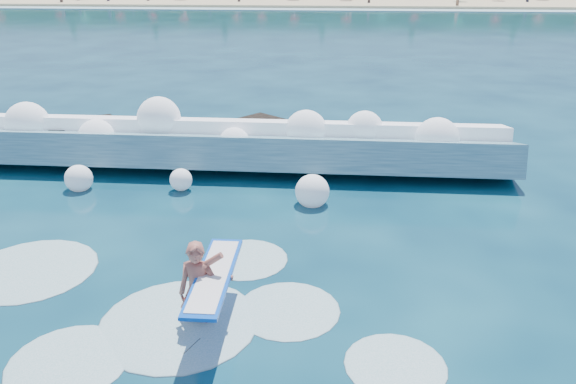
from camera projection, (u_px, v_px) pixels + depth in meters
ground at (203, 286)px, 10.90m from camera, size 200.00×200.00×0.00m
beach at (321, 2)px, 82.65m from camera, size 140.00×20.00×0.40m
wet_band at (319, 9)px, 72.58m from camera, size 140.00×5.00×0.08m
breaking_wave at (196, 145)px, 17.33m from camera, size 18.96×2.91×1.63m
rock_cluster at (161, 141)px, 18.35m from camera, size 8.05×2.95×1.20m
surfer_with_board at (202, 289)px, 9.52m from camera, size 0.94×2.98×1.87m
wave_spray at (198, 134)px, 17.03m from camera, size 15.85×4.47×2.05m
surf_foam at (150, 304)px, 10.32m from camera, size 9.31×5.36×0.14m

